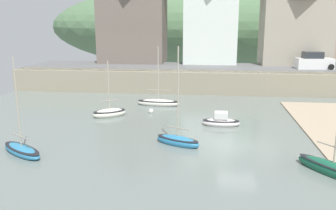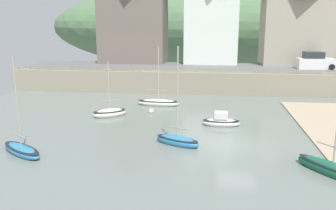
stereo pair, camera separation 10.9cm
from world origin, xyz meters
TOP-DOWN VIEW (x-y plane):
  - quay_seawall at (0.00, 17.50)m, footprint 48.00×9.40m
  - hillside_backdrop at (5.03, 55.20)m, footprint 80.00×44.00m
  - waterfront_building_left at (-12.03, 25.20)m, footprint 8.68×6.06m
  - waterfront_building_centre at (-1.98, 25.20)m, footprint 6.91×5.34m
  - waterfront_building_right at (8.51, 25.20)m, footprint 8.49×6.03m
  - sailboat_blue_trim at (-10.25, 6.26)m, footprint 3.13×2.72m
  - sailboat_nearest_shore at (4.64, -4.10)m, footprint 3.44×3.98m
  - dinghy_open_wooden at (-13.20, -3.02)m, footprint 3.72×3.05m
  - sailboat_tall_mast at (-3.91, -0.28)m, footprint 3.24×2.25m
  - fishing_boat_green at (-6.71, 10.65)m, footprint 4.13×1.49m
  - rowboat_small_beached at (-0.98, 4.52)m, footprint 2.90×1.25m
  - parked_car_near_slipway at (9.91, 20.70)m, footprint 4.23×2.06m
  - mooring_buoy at (-6.95, 7.71)m, footprint 0.45×0.45m

SIDE VIEW (x-z plane):
  - mooring_buoy at x=-6.95m, z-range -0.09..0.36m
  - dinghy_open_wooden at x=-13.20m, z-range -2.77..3.27m
  - fishing_boat_green at x=-6.71m, z-range -2.61..3.14m
  - sailboat_blue_trim at x=-10.25m, z-range -2.15..2.71m
  - sailboat_nearest_shore at x=4.64m, z-range -1.81..2.39m
  - sailboat_tall_mast at x=-3.91m, z-range -2.98..3.58m
  - rowboat_small_beached at x=-0.98m, z-range -0.31..0.91m
  - quay_seawall at x=0.00m, z-range 0.16..2.56m
  - parked_car_near_slipway at x=9.91m, z-range 2.23..4.18m
  - hillside_backdrop at x=5.03m, z-range -2.72..15.43m
  - waterfront_building_right at x=8.51m, z-range 2.47..12.66m
  - waterfront_building_left at x=-12.03m, z-range 2.48..13.99m
  - waterfront_building_centre at x=-1.98m, z-range 2.50..14.33m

